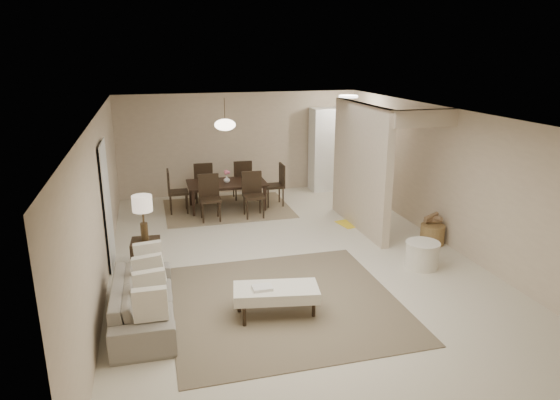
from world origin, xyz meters
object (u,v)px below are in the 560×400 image
object	(u,v)px
side_table	(146,255)
round_pouf	(422,255)
dining_table	(227,196)
pantry_cabinet	(334,149)
sofa	(143,301)
wicker_basket	(432,234)
ottoman_bench	(276,293)

from	to	relation	value
side_table	round_pouf	distance (m)	4.55
dining_table	pantry_cabinet	bearing A→B (deg)	19.60
side_table	sofa	bearing A→B (deg)	-91.69
pantry_cabinet	dining_table	world-z (taller)	pantry_cabinet
wicker_basket	sofa	bearing A→B (deg)	-164.09
side_table	dining_table	distance (m)	3.44
pantry_cabinet	side_table	size ratio (longest dim) A/B	4.17
sofa	ottoman_bench	world-z (taller)	sofa
sofa	wicker_basket	world-z (taller)	sofa
ottoman_bench	side_table	size ratio (longest dim) A/B	2.41
side_table	dining_table	world-z (taller)	dining_table
pantry_cabinet	side_table	xyz separation A→B (m)	(-4.75, -3.94, -0.80)
round_pouf	ottoman_bench	bearing A→B (deg)	-161.86
ottoman_bench	round_pouf	world-z (taller)	round_pouf
round_pouf	wicker_basket	world-z (taller)	round_pouf
pantry_cabinet	ottoman_bench	xyz separation A→B (m)	(-3.07, -5.93, -0.72)
ottoman_bench	round_pouf	xyz separation A→B (m)	(2.74, 0.90, -0.11)
ottoman_bench	side_table	world-z (taller)	side_table
dining_table	side_table	bearing A→B (deg)	-121.22
sofa	ottoman_bench	distance (m)	1.76
sofa	round_pouf	distance (m)	4.51
round_pouf	pantry_cabinet	bearing A→B (deg)	86.25
ottoman_bench	wicker_basket	world-z (taller)	ottoman_bench
pantry_cabinet	side_table	world-z (taller)	pantry_cabinet
sofa	side_table	world-z (taller)	sofa
dining_table	sofa	bearing A→B (deg)	-111.38
wicker_basket	dining_table	distance (m)	4.58
pantry_cabinet	sofa	world-z (taller)	pantry_cabinet
ottoman_bench	wicker_basket	size ratio (longest dim) A/B	2.76
pantry_cabinet	side_table	bearing A→B (deg)	-140.35
sofa	wicker_basket	xyz separation A→B (m)	(5.20, 1.48, -0.10)
round_pouf	dining_table	bearing A→B (deg)	122.95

